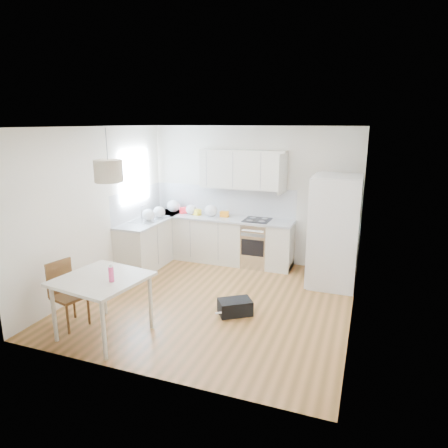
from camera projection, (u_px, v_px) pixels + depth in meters
name	position (u px, v px, depth m)	size (l,w,h in m)	color
floor	(214.00, 300.00, 6.39)	(4.20, 4.20, 0.00)	brown
ceiling	(212.00, 127.00, 5.72)	(4.20, 4.20, 0.00)	white
wall_back	(252.00, 195.00, 7.97)	(4.20, 4.20, 0.00)	white
wall_left	(98.00, 208.00, 6.76)	(4.20, 4.20, 0.00)	white
wall_right	(358.00, 231.00, 5.35)	(4.20, 4.20, 0.00)	white
window_glassblock	(135.00, 176.00, 7.71)	(0.02, 1.00, 1.00)	#BFE0F9
cabinets_back	(219.00, 240.00, 8.12)	(3.00, 0.60, 0.88)	beige
cabinets_left	(152.00, 242.00, 7.98)	(0.60, 1.80, 0.88)	beige
counter_back	(219.00, 218.00, 8.01)	(3.02, 0.64, 0.04)	#A6A8AA
counter_left	(151.00, 220.00, 7.86)	(0.64, 1.82, 0.04)	#A6A8AA
backsplash_back	(224.00, 200.00, 8.20)	(3.00, 0.01, 0.58)	silver
backsplash_left	(137.00, 203.00, 7.89)	(0.01, 1.80, 0.58)	silver
upper_cabinets	(243.00, 169.00, 7.74)	(1.70, 0.32, 0.75)	beige
range_oven	(257.00, 244.00, 7.85)	(0.50, 0.61, 0.88)	silver
sink	(150.00, 219.00, 7.82)	(0.50, 0.80, 0.16)	silver
refrigerator	(336.00, 231.00, 6.84)	(0.90, 0.95, 1.91)	silver
dining_table	(102.00, 284.00, 5.19)	(1.17, 1.17, 0.81)	beige
dining_chair	(69.00, 295.00, 5.48)	(0.39, 0.39, 0.92)	#4F2F17
drink_bottle	(111.00, 273.00, 5.01)	(0.07, 0.07, 0.23)	#DD3D74
gym_bag	(235.00, 307.00, 5.90)	(0.48, 0.31, 0.22)	black
pendant_lamp	(108.00, 171.00, 4.91)	(0.35, 0.35, 0.27)	#C0AE94
grocery_bag_a	(173.00, 206.00, 8.41)	(0.29, 0.24, 0.26)	white
grocery_bag_b	(191.00, 210.00, 8.20)	(0.23, 0.19, 0.20)	white
grocery_bag_c	(211.00, 210.00, 8.04)	(0.26, 0.22, 0.24)	white
grocery_bag_d	(159.00, 212.00, 7.94)	(0.25, 0.21, 0.22)	white
grocery_bag_e	(148.00, 215.00, 7.69)	(0.25, 0.21, 0.22)	white
snack_orange	(224.00, 214.00, 7.99)	(0.17, 0.11, 0.12)	orange
snack_yellow	(197.00, 212.00, 8.16)	(0.18, 0.11, 0.12)	yellow
snack_red	(184.00, 210.00, 8.32)	(0.18, 0.11, 0.12)	red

